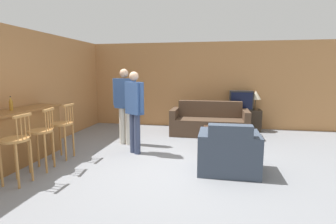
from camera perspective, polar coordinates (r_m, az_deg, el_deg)
ground_plane at (r=4.94m, az=0.24°, el=-11.51°), size 24.00×24.00×0.00m
wall_back at (r=8.21m, az=4.74°, el=5.85°), size 9.40×0.08×2.60m
wall_left at (r=7.08m, az=-23.51°, el=4.70°), size 0.08×8.60×2.60m
bar_counter at (r=5.50m, az=-31.07°, el=-5.10°), size 0.55×2.41×1.02m
bar_chair_near at (r=4.60m, az=-30.22°, el=-6.31°), size 0.42×0.42×1.09m
bar_chair_mid at (r=5.05m, az=-25.86°, el=-4.74°), size 0.46×0.46×1.09m
bar_chair_far at (r=5.57m, az=-21.94°, el=-3.30°), size 0.41×0.41×1.09m
couch_far at (r=7.26m, az=8.98°, el=-2.37°), size 2.07×0.85×0.90m
armchair_near at (r=4.65m, az=13.04°, el=-8.82°), size 1.01×0.80×0.88m
coffee_table at (r=6.04m, az=10.12°, el=-4.46°), size 0.53×1.03×0.41m
tv_unit at (r=8.01m, az=15.44°, el=-1.64°), size 1.15×0.49×0.62m
tv at (r=7.92m, az=15.61°, el=2.51°), size 0.66×0.41×0.54m
bottle at (r=5.53m, az=-31.00°, el=1.51°), size 0.06×0.06×0.26m
book_on_table at (r=5.78m, az=9.60°, el=-4.31°), size 0.15×0.14×0.02m
table_lamp at (r=7.96m, az=18.57°, el=3.41°), size 0.30×0.30×0.55m
person_by_window at (r=6.20m, az=-9.41°, el=2.12°), size 0.59×0.26×1.78m
person_by_counter at (r=5.48m, az=-7.31°, el=0.97°), size 0.47×0.37×1.72m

